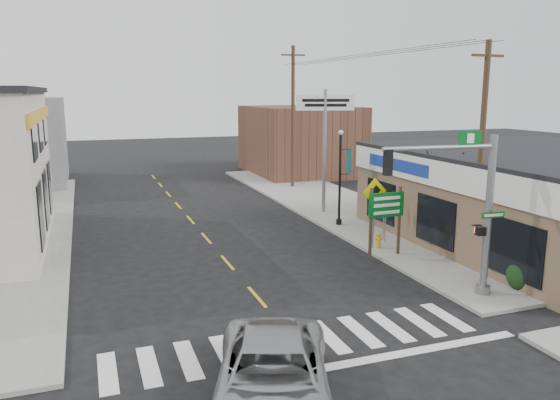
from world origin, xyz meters
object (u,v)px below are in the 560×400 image
object	(u,v)px
dance_center_sign	(325,120)
bare_tree	(445,159)
suv	(273,377)
fire_hydrant	(379,239)
lamp_post	(341,170)
utility_pole_near	(481,155)
guide_sign	(386,212)
traffic_signal_pole	(473,199)
utility_pole_far	(293,116)

from	to	relation	value
dance_center_sign	bare_tree	bearing A→B (deg)	-63.26
suv	dance_center_sign	world-z (taller)	dance_center_sign
suv	fire_hydrant	bearing A→B (deg)	69.74
fire_hydrant	lamp_post	xyz separation A→B (m)	(0.31, 4.44, 2.42)
fire_hydrant	bare_tree	distance (m)	4.43
fire_hydrant	utility_pole_near	xyz separation A→B (m)	(2.06, -3.66, 3.99)
lamp_post	utility_pole_near	world-z (taller)	utility_pole_near
suv	lamp_post	size ratio (longest dim) A/B	1.12
guide_sign	utility_pole_near	xyz separation A→B (m)	(2.40, -2.57, 2.52)
suv	fire_hydrant	distance (m)	12.92
traffic_signal_pole	bare_tree	world-z (taller)	traffic_signal_pole
traffic_signal_pole	fire_hydrant	size ratio (longest dim) A/B	7.81
lamp_post	dance_center_sign	world-z (taller)	dance_center_sign
lamp_post	bare_tree	distance (m)	5.86
guide_sign	bare_tree	xyz separation A→B (m)	(2.94, 0.24, 2.02)
dance_center_sign	utility_pole_far	xyz separation A→B (m)	(1.38, 8.45, -0.12)
bare_tree	guide_sign	bearing A→B (deg)	-175.34
guide_sign	dance_center_sign	bearing A→B (deg)	80.70
fire_hydrant	bare_tree	size ratio (longest dim) A/B	0.14
lamp_post	guide_sign	bearing A→B (deg)	-114.48
dance_center_sign	utility_pole_near	world-z (taller)	utility_pole_near
guide_sign	dance_center_sign	world-z (taller)	dance_center_sign
guide_sign	utility_pole_near	distance (m)	4.32
dance_center_sign	guide_sign	bearing A→B (deg)	-82.98
fire_hydrant	lamp_post	size ratio (longest dim) A/B	0.15
suv	guide_sign	world-z (taller)	guide_sign
lamp_post	traffic_signal_pole	bearing A→B (deg)	-109.97
dance_center_sign	utility_pole_near	bearing A→B (deg)	-69.04
guide_sign	dance_center_sign	size ratio (longest dim) A/B	0.42
suv	traffic_signal_pole	world-z (taller)	traffic_signal_pole
suv	dance_center_sign	xyz separation A→B (m)	(9.07, 17.40, 4.52)
utility_pole_near	guide_sign	bearing A→B (deg)	128.51
traffic_signal_pole	utility_pole_far	distance (m)	22.15
utility_pole_far	traffic_signal_pole	bearing A→B (deg)	-88.81
guide_sign	utility_pole_far	world-z (taller)	utility_pole_far
suv	utility_pole_far	xyz separation A→B (m)	(10.45, 25.85, 4.40)
utility_pole_far	utility_pole_near	bearing A→B (deg)	-83.26
dance_center_sign	bare_tree	size ratio (longest dim) A/B	1.39
fire_hydrant	dance_center_sign	bearing A→B (deg)	84.18
traffic_signal_pole	utility_pole_near	world-z (taller)	utility_pole_near
utility_pole_far	bare_tree	bearing A→B (deg)	-81.46
lamp_post	utility_pole_far	world-z (taller)	utility_pole_far
fire_hydrant	utility_pole_far	distance (m)	16.76
guide_sign	fire_hydrant	world-z (taller)	guide_sign
suv	dance_center_sign	size ratio (longest dim) A/B	0.79
fire_hydrant	utility_pole_far	size ratio (longest dim) A/B	0.07
dance_center_sign	suv	bearing A→B (deg)	-103.16
utility_pole_near	utility_pole_far	distance (m)	19.62
suv	traffic_signal_pole	xyz separation A→B (m)	(8.21, 3.89, 2.66)
utility_pole_near	utility_pole_far	size ratio (longest dim) A/B	0.87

